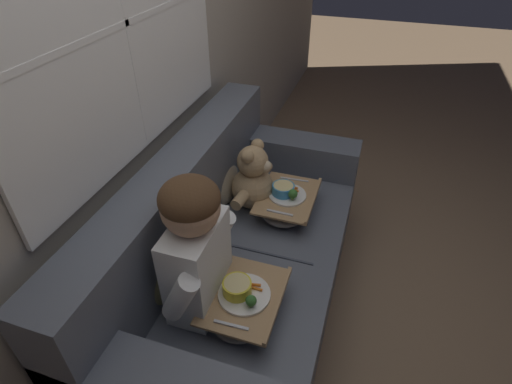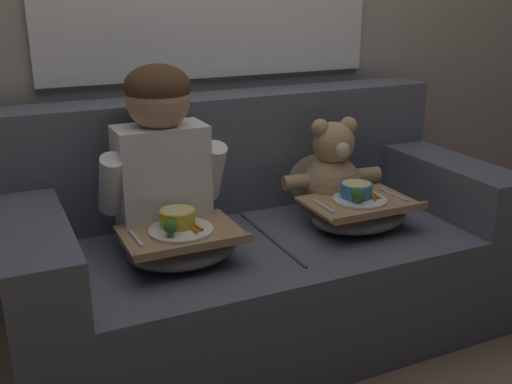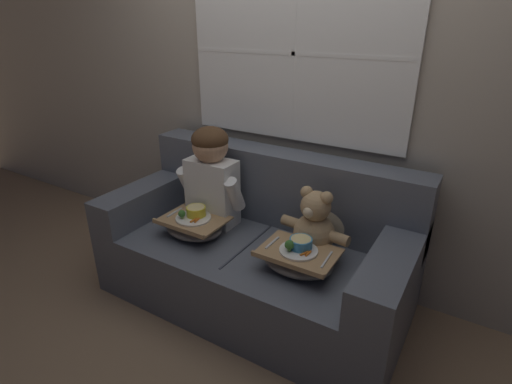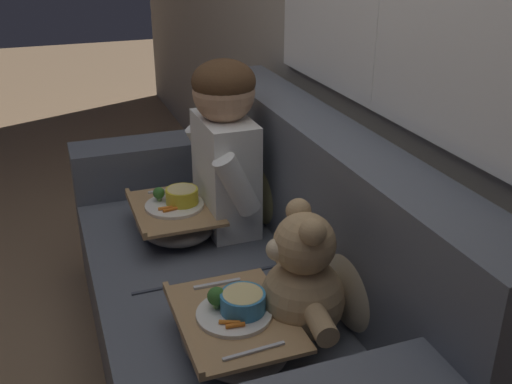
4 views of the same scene
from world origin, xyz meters
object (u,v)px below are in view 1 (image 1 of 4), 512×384
object	(u,v)px
throw_pillow_behind_child	(161,265)
lap_tray_teddy	(287,202)
throw_pillow_behind_teddy	(223,176)
child_figure	(195,242)
couch	(236,260)
lap_tray_child	(244,302)
teddy_bear	(254,181)

from	to	relation	value
throw_pillow_behind_child	lap_tray_teddy	size ratio (longest dim) A/B	0.87
throw_pillow_behind_teddy	child_figure	distance (m)	0.78
throw_pillow_behind_child	couch	bearing A→B (deg)	-29.27
throw_pillow_behind_teddy	couch	bearing A→B (deg)	-150.73
couch	throw_pillow_behind_teddy	distance (m)	0.50
child_figure	lap_tray_child	world-z (taller)	child_figure
couch	lap_tray_child	world-z (taller)	couch
teddy_bear	lap_tray_child	xyz separation A→B (m)	(-0.73, -0.20, -0.11)
teddy_bear	couch	bearing A→B (deg)	-176.92
child_figure	lap_tray_teddy	bearing A→B (deg)	-15.61
couch	throw_pillow_behind_teddy	bearing A→B (deg)	29.27
couch	child_figure	size ratio (longest dim) A/B	2.89
couch	child_figure	world-z (taller)	child_figure
child_figure	throw_pillow_behind_teddy	bearing A→B (deg)	13.90
throw_pillow_behind_child	teddy_bear	xyz separation A→B (m)	(0.73, -0.19, 0.01)
throw_pillow_behind_child	child_figure	world-z (taller)	child_figure
couch	lap_tray_child	bearing A→B (deg)	-153.86
child_figure	lap_tray_teddy	size ratio (longest dim) A/B	1.58
couch	lap_tray_teddy	bearing A→B (deg)	-26.25
lap_tray_child	couch	bearing A→B (deg)	26.14
child_figure	couch	bearing A→B (deg)	-3.76
couch	lap_tray_child	size ratio (longest dim) A/B	4.73
teddy_bear	lap_tray_teddy	world-z (taller)	teddy_bear
throw_pillow_behind_teddy	lap_tray_child	world-z (taller)	throw_pillow_behind_teddy
couch	throw_pillow_behind_child	bearing A→B (deg)	150.73
couch	child_figure	distance (m)	0.59
throw_pillow_behind_child	lap_tray_child	distance (m)	0.40
child_figure	lap_tray_teddy	xyz separation A→B (m)	(0.73, -0.20, -0.30)
couch	child_figure	bearing A→B (deg)	176.24
throw_pillow_behind_child	lap_tray_child	bearing A→B (deg)	-90.08
teddy_bear	child_figure	bearing A→B (deg)	179.66
couch	throw_pillow_behind_child	distance (m)	0.50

